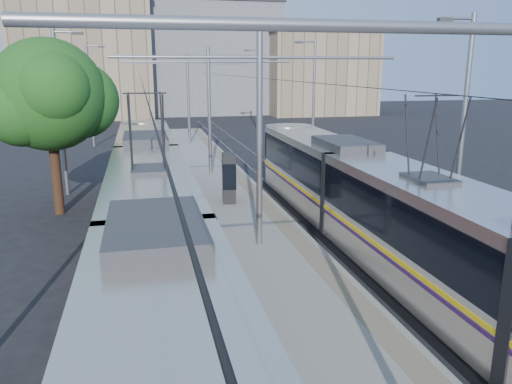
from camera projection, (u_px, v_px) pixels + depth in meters
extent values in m
cube|color=gray|center=(219.00, 188.00, 25.68)|extent=(4.00, 50.00, 0.30)
cube|color=gray|center=(191.00, 187.00, 25.32)|extent=(0.70, 50.00, 0.01)
cube|color=gray|center=(246.00, 184.00, 25.96)|extent=(0.70, 50.00, 0.01)
cube|color=gray|center=(133.00, 195.00, 24.77)|extent=(0.07, 70.00, 0.03)
cube|color=gray|center=(162.00, 194.00, 25.08)|extent=(0.07, 70.00, 0.03)
cube|color=gray|center=(273.00, 188.00, 26.34)|extent=(0.07, 70.00, 0.03)
cube|color=gray|center=(299.00, 186.00, 26.65)|extent=(0.07, 70.00, 0.03)
cube|color=black|center=(154.00, 271.00, 15.10)|extent=(2.30, 28.75, 0.40)
cube|color=#B5B0A6|center=(151.00, 219.00, 14.70)|extent=(2.40, 27.15, 2.90)
cube|color=black|center=(150.00, 203.00, 14.58)|extent=(2.43, 27.15, 1.30)
cube|color=yellow|center=(152.00, 232.00, 14.80)|extent=(2.43, 27.15, 0.12)
cube|color=#B80A12|center=(153.00, 248.00, 14.92)|extent=(2.42, 27.15, 1.10)
cube|color=#2D2D30|center=(148.00, 166.00, 14.31)|extent=(1.68, 3.00, 0.30)
cube|color=black|center=(420.00, 288.00, 13.92)|extent=(2.30, 27.41, 0.40)
cube|color=beige|center=(425.00, 232.00, 13.52)|extent=(2.40, 25.81, 2.90)
cube|color=black|center=(426.00, 215.00, 13.40)|extent=(2.43, 25.81, 1.30)
cube|color=yellow|center=(423.00, 246.00, 13.62)|extent=(2.43, 25.81, 0.12)
cube|color=#331447|center=(423.00, 251.00, 13.65)|extent=(2.43, 25.81, 0.10)
cube|color=#2D2D30|center=(430.00, 175.00, 13.13)|extent=(1.68, 3.00, 0.30)
cylinder|color=gray|center=(259.00, 143.00, 16.29)|extent=(0.20, 0.20, 7.00)
cylinder|color=gray|center=(260.00, 57.00, 15.63)|extent=(9.20, 0.10, 0.10)
cylinder|color=gray|center=(209.00, 112.00, 27.63)|extent=(0.20, 0.20, 7.00)
cylinder|color=gray|center=(208.00, 62.00, 26.97)|extent=(9.20, 0.10, 0.10)
cylinder|color=gray|center=(188.00, 99.00, 38.97)|extent=(0.20, 0.20, 7.00)
cylinder|color=gray|center=(187.00, 63.00, 38.31)|extent=(9.20, 0.10, 0.10)
cylinder|color=black|center=(142.00, 81.00, 23.58)|extent=(0.02, 70.00, 0.02)
cylinder|color=black|center=(288.00, 81.00, 25.15)|extent=(0.02, 70.00, 0.02)
cylinder|color=gray|center=(60.00, 114.00, 24.05)|extent=(0.18, 0.18, 8.00)
cube|color=#2D2D30|center=(78.00, 33.00, 23.38)|extent=(0.50, 0.22, 0.12)
cylinder|color=gray|center=(90.00, 96.00, 39.17)|extent=(0.18, 0.18, 8.00)
cube|color=#2D2D30|center=(101.00, 47.00, 38.50)|extent=(0.50, 0.22, 0.12)
cylinder|color=gray|center=(463.00, 130.00, 17.88)|extent=(0.18, 0.18, 8.00)
cube|color=#2D2D30|center=(445.00, 20.00, 16.72)|extent=(0.50, 0.22, 0.12)
cylinder|color=gray|center=(314.00, 102.00, 33.00)|extent=(0.18, 0.18, 8.00)
cube|color=#2D2D30|center=(299.00, 42.00, 31.85)|extent=(0.50, 0.22, 0.12)
cylinder|color=gray|center=(258.00, 91.00, 48.12)|extent=(0.18, 0.18, 8.00)
cube|color=#2D2D30|center=(247.00, 50.00, 46.97)|extent=(0.50, 0.22, 0.12)
cube|color=black|center=(229.00, 178.00, 22.25)|extent=(0.69, 1.02, 2.20)
cube|color=black|center=(229.00, 175.00, 22.22)|extent=(0.73, 1.06, 1.15)
cylinder|color=#382314|center=(57.00, 179.00, 21.38)|extent=(0.42, 0.42, 3.08)
sphere|color=#184012|center=(48.00, 95.00, 20.52)|extent=(4.62, 4.62, 4.62)
sphere|color=#184012|center=(80.00, 100.00, 21.56)|extent=(3.27, 3.27, 3.27)
cube|color=gray|center=(86.00, 58.00, 62.40)|extent=(16.00, 12.00, 14.62)
cube|color=slate|center=(209.00, 60.00, 69.71)|extent=(18.00, 14.00, 14.29)
cube|color=#262328|center=(207.00, 4.00, 67.92)|extent=(18.36, 14.28, 0.50)
cube|color=gray|center=(317.00, 75.00, 67.57)|extent=(14.00, 10.00, 10.43)
cube|color=#262328|center=(319.00, 33.00, 66.24)|extent=(14.28, 10.20, 0.50)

